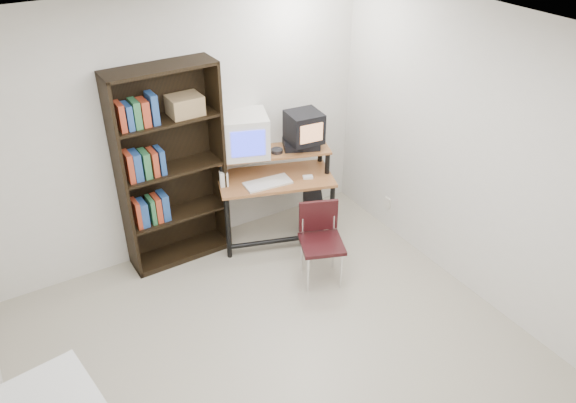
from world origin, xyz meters
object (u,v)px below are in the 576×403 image
school_chair (320,235)px  bookshelf (169,166)px  crt_tv (304,127)px  crt_monitor (245,134)px  pc_tower (313,216)px  computer_desk (275,181)px

school_chair → bookshelf: bearing=156.1°
crt_tv → crt_monitor: bearing=164.8°
school_chair → crt_monitor: bearing=124.9°
pc_tower → computer_desk: bearing=-173.1°
crt_tv → pc_tower: crt_tv is taller
computer_desk → school_chair: 0.83m
crt_monitor → school_chair: crt_monitor is taller
pc_tower → bookshelf: bookshelf is taller
pc_tower → bookshelf: bearing=-166.4°
crt_monitor → school_chair: bearing=-56.9°
crt_monitor → pc_tower: (0.59, -0.37, -0.97)m
pc_tower → crt_tv: bearing=131.3°
computer_desk → crt_tv: size_ratio=3.58×
crt_monitor → crt_tv: crt_monitor is taller
computer_desk → crt_monitor: size_ratio=2.30×
crt_monitor → crt_tv: size_ratio=1.56×
computer_desk → crt_monitor: crt_monitor is taller
school_chair → bookshelf: (-1.04, 1.05, 0.54)m
school_chair → bookshelf: size_ratio=0.39×
computer_desk → bookshelf: (-1.01, 0.24, 0.34)m
crt_tv → school_chair: 1.13m
computer_desk → pc_tower: computer_desk is taller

